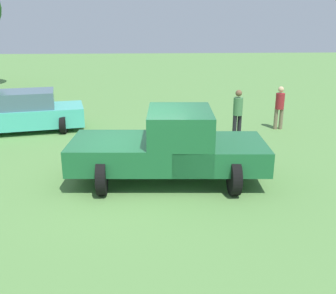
{
  "coord_description": "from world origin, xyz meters",
  "views": [
    {
      "loc": [
        -9.24,
        -0.17,
        3.92
      ],
      "look_at": [
        0.03,
        -0.71,
        0.9
      ],
      "focal_mm": 41.87,
      "sensor_mm": 36.0,
      "label": 1
    }
  ],
  "objects_px": {
    "person_bystander": "(238,111)",
    "person_visitor": "(280,106)",
    "pickup_truck": "(173,145)",
    "sedan_near": "(23,113)"
  },
  "relations": [
    {
      "from": "pickup_truck",
      "to": "sedan_near",
      "type": "xyz_separation_m",
      "value": [
        5.05,
        5.16,
        -0.29
      ]
    },
    {
      "from": "sedan_near",
      "to": "pickup_truck",
      "type": "bearing_deg",
      "value": 123.83
    },
    {
      "from": "sedan_near",
      "to": "person_visitor",
      "type": "height_order",
      "value": "person_visitor"
    },
    {
      "from": "person_visitor",
      "to": "sedan_near",
      "type": "bearing_deg",
      "value": -91.22
    },
    {
      "from": "person_bystander",
      "to": "person_visitor",
      "type": "bearing_deg",
      "value": -83.76
    },
    {
      "from": "person_visitor",
      "to": "pickup_truck",
      "type": "bearing_deg",
      "value": -41.52
    },
    {
      "from": "pickup_truck",
      "to": "sedan_near",
      "type": "height_order",
      "value": "pickup_truck"
    },
    {
      "from": "pickup_truck",
      "to": "person_visitor",
      "type": "distance_m",
      "value": 6.39
    },
    {
      "from": "pickup_truck",
      "to": "person_visitor",
      "type": "height_order",
      "value": "pickup_truck"
    },
    {
      "from": "sedan_near",
      "to": "person_visitor",
      "type": "bearing_deg",
      "value": 166.28
    }
  ]
}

